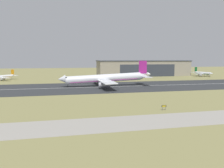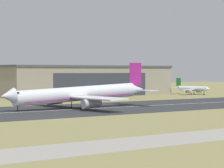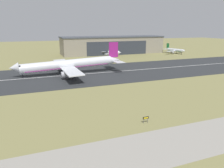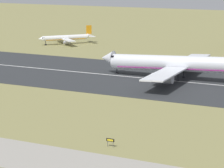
# 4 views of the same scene
# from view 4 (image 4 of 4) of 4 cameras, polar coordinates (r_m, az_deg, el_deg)

# --- Properties ---
(ground_plane) EXTENTS (667.43, 667.43, 0.00)m
(ground_plane) POSITION_cam_4_polar(r_m,az_deg,el_deg) (108.17, 6.94, -5.38)
(ground_plane) COLOR olive
(airplane_landing) EXTENTS (55.74, 48.52, 15.32)m
(airplane_landing) POSITION_cam_4_polar(r_m,az_deg,el_deg) (160.37, 7.71, 2.11)
(airplane_landing) COLOR silver
(airplane_landing) RESTS_ON ground_plane
(airplane_parked_west) EXTENTS (21.34, 22.61, 7.93)m
(airplane_parked_west) POSITION_cam_4_polar(r_m,az_deg,el_deg) (237.27, -4.98, 4.97)
(airplane_parked_west) COLOR white
(airplane_parked_west) RESTS_ON ground_plane
(runway_sign) EXTENTS (1.62, 0.13, 1.65)m
(runway_sign) POSITION_cam_4_polar(r_m,az_deg,el_deg) (99.56, -0.18, -6.11)
(runway_sign) COLOR #4C4C51
(runway_sign) RESTS_ON ground_plane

